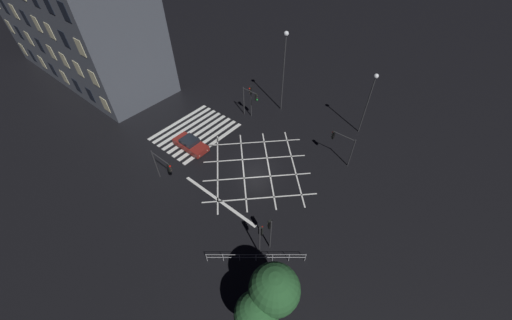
{
  "coord_description": "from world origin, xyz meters",
  "views": [
    {
      "loc": [
        16.15,
        13.29,
        21.94
      ],
      "look_at": [
        0.0,
        0.0,
        1.15
      ],
      "focal_mm": 20.0,
      "sensor_mm": 36.0,
      "label": 1
    }
  ],
  "objects_px": {
    "traffic_light_ne_main": "(260,235)",
    "street_tree_near": "(274,289)",
    "traffic_light_se_cross": "(163,165)",
    "traffic_light_sw_cross": "(251,98)",
    "traffic_light_sw_main": "(251,96)",
    "waiting_car": "(190,144)",
    "traffic_light_nw_cross": "(341,141)",
    "street_tree_far": "(256,314)",
    "street_lamp_east": "(371,92)",
    "street_lamp_west": "(285,57)",
    "traffic_light_ne_cross": "(270,229)"
  },
  "relations": [
    {
      "from": "traffic_light_ne_cross",
      "to": "waiting_car",
      "type": "relative_size",
      "value": 0.9
    },
    {
      "from": "street_lamp_east",
      "to": "traffic_light_ne_cross",
      "type": "bearing_deg",
      "value": 2.65
    },
    {
      "from": "traffic_light_sw_cross",
      "to": "traffic_light_ne_main",
      "type": "height_order",
      "value": "traffic_light_sw_cross"
    },
    {
      "from": "street_lamp_east",
      "to": "street_lamp_west",
      "type": "distance_m",
      "value": 10.44
    },
    {
      "from": "traffic_light_nw_cross",
      "to": "traffic_light_sw_main",
      "type": "height_order",
      "value": "traffic_light_sw_main"
    },
    {
      "from": "traffic_light_se_cross",
      "to": "street_tree_near",
      "type": "xyz_separation_m",
      "value": [
        3.02,
        15.22,
        1.66
      ]
    },
    {
      "from": "street_lamp_east",
      "to": "waiting_car",
      "type": "relative_size",
      "value": 1.8
    },
    {
      "from": "street_tree_near",
      "to": "traffic_light_nw_cross",
      "type": "bearing_deg",
      "value": -166.87
    },
    {
      "from": "traffic_light_sw_cross",
      "to": "waiting_car",
      "type": "xyz_separation_m",
      "value": [
        8.8,
        -1.51,
        -2.29
      ]
    },
    {
      "from": "traffic_light_nw_cross",
      "to": "street_tree_far",
      "type": "height_order",
      "value": "street_tree_far"
    },
    {
      "from": "traffic_light_nw_cross",
      "to": "waiting_car",
      "type": "height_order",
      "value": "traffic_light_nw_cross"
    },
    {
      "from": "traffic_light_sw_main",
      "to": "street_tree_near",
      "type": "height_order",
      "value": "street_tree_near"
    },
    {
      "from": "street_lamp_east",
      "to": "street_tree_far",
      "type": "height_order",
      "value": "street_lamp_east"
    },
    {
      "from": "street_lamp_east",
      "to": "street_lamp_west",
      "type": "height_order",
      "value": "street_lamp_west"
    },
    {
      "from": "street_tree_near",
      "to": "traffic_light_sw_cross",
      "type": "bearing_deg",
      "value": -136.27
    },
    {
      "from": "traffic_light_se_cross",
      "to": "traffic_light_sw_cross",
      "type": "bearing_deg",
      "value": 93.62
    },
    {
      "from": "traffic_light_sw_main",
      "to": "traffic_light_sw_cross",
      "type": "bearing_deg",
      "value": 46.75
    },
    {
      "from": "street_lamp_east",
      "to": "waiting_car",
      "type": "xyz_separation_m",
      "value": [
        14.92,
        -13.42,
        -4.8
      ]
    },
    {
      "from": "street_tree_near",
      "to": "waiting_car",
      "type": "xyz_separation_m",
      "value": [
        -8.01,
        -17.6,
        -3.77
      ]
    },
    {
      "from": "traffic_light_se_cross",
      "to": "traffic_light_sw_main",
      "type": "bearing_deg",
      "value": 94.37
    },
    {
      "from": "traffic_light_se_cross",
      "to": "waiting_car",
      "type": "height_order",
      "value": "traffic_light_se_cross"
    },
    {
      "from": "traffic_light_se_cross",
      "to": "street_lamp_west",
      "type": "distance_m",
      "value": 18.33
    },
    {
      "from": "street_lamp_west",
      "to": "waiting_car",
      "type": "height_order",
      "value": "street_lamp_west"
    },
    {
      "from": "traffic_light_ne_main",
      "to": "street_tree_near",
      "type": "bearing_deg",
      "value": -130.89
    },
    {
      "from": "street_lamp_east",
      "to": "traffic_light_se_cross",
      "type": "bearing_deg",
      "value": -29.01
    },
    {
      "from": "traffic_light_sw_main",
      "to": "street_tree_near",
      "type": "relative_size",
      "value": 0.72
    },
    {
      "from": "traffic_light_sw_main",
      "to": "traffic_light_ne_main",
      "type": "bearing_deg",
      "value": 42.47
    },
    {
      "from": "street_tree_far",
      "to": "traffic_light_ne_main",
      "type": "bearing_deg",
      "value": -143.8
    },
    {
      "from": "traffic_light_sw_cross",
      "to": "street_tree_near",
      "type": "height_order",
      "value": "street_tree_near"
    },
    {
      "from": "traffic_light_se_cross",
      "to": "waiting_car",
      "type": "bearing_deg",
      "value": 115.52
    },
    {
      "from": "traffic_light_sw_main",
      "to": "traffic_light_se_cross",
      "type": "bearing_deg",
      "value": 4.37
    },
    {
      "from": "street_lamp_west",
      "to": "street_tree_near",
      "type": "height_order",
      "value": "street_lamp_west"
    },
    {
      "from": "traffic_light_sw_cross",
      "to": "street_lamp_east",
      "type": "bearing_deg",
      "value": 27.18
    },
    {
      "from": "traffic_light_nw_cross",
      "to": "traffic_light_sw_cross",
      "type": "relative_size",
      "value": 0.91
    },
    {
      "from": "traffic_light_ne_main",
      "to": "waiting_car",
      "type": "height_order",
      "value": "traffic_light_ne_main"
    },
    {
      "from": "traffic_light_nw_cross",
      "to": "traffic_light_sw_main",
      "type": "distance_m",
      "value": 12.37
    },
    {
      "from": "street_tree_near",
      "to": "traffic_light_ne_cross",
      "type": "bearing_deg",
      "value": -140.22
    },
    {
      "from": "traffic_light_nw_cross",
      "to": "street_tree_far",
      "type": "bearing_deg",
      "value": 101.6
    },
    {
      "from": "traffic_light_se_cross",
      "to": "street_tree_near",
      "type": "bearing_deg",
      "value": -11.24
    },
    {
      "from": "waiting_car",
      "to": "street_lamp_east",
      "type": "bearing_deg",
      "value": 48.03
    },
    {
      "from": "street_lamp_west",
      "to": "street_tree_near",
      "type": "bearing_deg",
      "value": 34.42
    },
    {
      "from": "traffic_light_ne_main",
      "to": "traffic_light_ne_cross",
      "type": "bearing_deg",
      "value": -11.19
    },
    {
      "from": "traffic_light_ne_main",
      "to": "traffic_light_sw_main",
      "type": "distance_m",
      "value": 18.96
    },
    {
      "from": "waiting_car",
      "to": "traffic_light_ne_cross",
      "type": "bearing_deg",
      "value": -15.82
    },
    {
      "from": "traffic_light_sw_cross",
      "to": "traffic_light_nw_cross",
      "type": "bearing_deg",
      "value": 0.01
    },
    {
      "from": "waiting_car",
      "to": "traffic_light_sw_main",
      "type": "bearing_deg",
      "value": 81.68
    },
    {
      "from": "traffic_light_nw_cross",
      "to": "waiting_car",
      "type": "distance_m",
      "value": 16.39
    },
    {
      "from": "traffic_light_sw_cross",
      "to": "traffic_light_sw_main",
      "type": "distance_m",
      "value": 0.33
    },
    {
      "from": "street_tree_near",
      "to": "street_tree_far",
      "type": "distance_m",
      "value": 1.82
    },
    {
      "from": "traffic_light_ne_cross",
      "to": "traffic_light_sw_main",
      "type": "xyz_separation_m",
      "value": [
        -13.04,
        -12.99,
        0.35
      ]
    }
  ]
}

